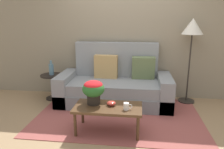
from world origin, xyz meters
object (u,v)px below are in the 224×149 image
at_px(floor_lamp, 192,32).
at_px(table_vase, 51,69).
at_px(snack_bowl, 111,103).
at_px(coffee_mug, 127,106).
at_px(couch, 115,86).
at_px(potted_plant, 93,89).
at_px(coffee_table, 108,109).
at_px(side_table, 52,82).

relative_size(floor_lamp, table_vase, 5.57).
bearing_deg(snack_bowl, coffee_mug, -27.12).
xyz_separation_m(couch, potted_plant, (-0.20, -1.11, 0.29)).
height_order(coffee_mug, table_vase, table_vase).
bearing_deg(coffee_table, snack_bowl, 34.03).
relative_size(couch, snack_bowl, 16.45).
relative_size(coffee_table, coffee_mug, 7.88).
bearing_deg(couch, potted_plant, -100.00).
bearing_deg(side_table, floor_lamp, 3.59).
bearing_deg(coffee_table, table_vase, 138.04).
relative_size(coffee_mug, snack_bowl, 0.95).
relative_size(side_table, coffee_mug, 4.17).
bearing_deg(coffee_mug, coffee_table, 162.30).
bearing_deg(table_vase, floor_lamp, 3.68).
relative_size(side_table, potted_plant, 1.46).
height_order(side_table, snack_bowl, side_table).
height_order(coffee_table, potted_plant, potted_plant).
bearing_deg(table_vase, potted_plant, -45.65).
xyz_separation_m(floor_lamp, potted_plant, (-1.63, -1.31, -0.76)).
distance_m(potted_plant, coffee_mug, 0.55).
xyz_separation_m(side_table, floor_lamp, (2.74, 0.17, 1.03)).
bearing_deg(coffee_table, side_table, 137.97).
xyz_separation_m(coffee_mug, snack_bowl, (-0.23, 0.12, -0.01)).
bearing_deg(coffee_table, floor_lamp, 44.57).
xyz_separation_m(coffee_table, floor_lamp, (1.40, 1.38, 1.03)).
distance_m(floor_lamp, coffee_mug, 2.07).
bearing_deg(floor_lamp, side_table, -176.41).
height_order(couch, snack_bowl, couch).
relative_size(side_table, table_vase, 1.77).
relative_size(floor_lamp, coffee_mug, 13.14).
distance_m(couch, coffee_table, 1.18).
distance_m(coffee_mug, table_vase, 2.07).
distance_m(couch, side_table, 1.31).
bearing_deg(side_table, coffee_table, -42.03).
bearing_deg(couch, table_vase, 178.95).
bearing_deg(floor_lamp, coffee_table, -135.43).
bearing_deg(coffee_mug, potted_plant, 163.05).
relative_size(side_table, snack_bowl, 3.94).
relative_size(floor_lamp, potted_plant, 4.60).
xyz_separation_m(couch, coffee_table, (0.03, -1.18, 0.02)).
bearing_deg(table_vase, coffee_mug, -38.67).
relative_size(couch, coffee_mug, 17.40).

